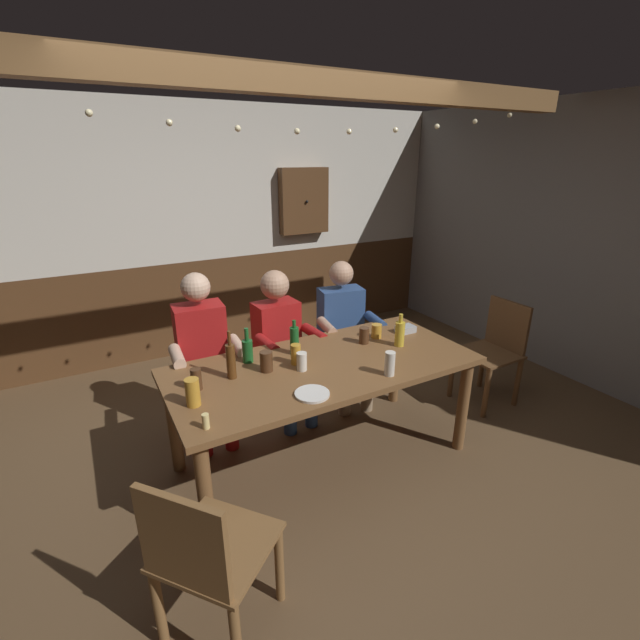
% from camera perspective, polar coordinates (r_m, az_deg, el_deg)
% --- Properties ---
extents(ground_plane, '(6.38, 6.38, 0.00)m').
position_cam_1_polar(ground_plane, '(3.22, 1.27, -18.19)').
color(ground_plane, brown).
extents(back_wall_upper, '(5.32, 0.12, 1.52)m').
position_cam_1_polar(back_wall_upper, '(4.76, -14.14, 16.81)').
color(back_wall_upper, silver).
extents(back_wall_wainscot, '(5.32, 0.12, 0.99)m').
position_cam_1_polar(back_wall_wainscot, '(4.99, -12.89, 2.32)').
color(back_wall_wainscot, brown).
rests_on(back_wall_wainscot, ground_plane).
extents(side_wall_concrete, '(0.12, 4.71, 2.51)m').
position_cam_1_polar(side_wall_concrete, '(4.61, 32.30, 7.93)').
color(side_wall_concrete, gray).
rests_on(side_wall_concrete, ground_plane).
extents(ceiling_beam, '(4.79, 0.14, 0.16)m').
position_cam_1_polar(ceiling_beam, '(2.95, -3.59, 28.55)').
color(ceiling_beam, brown).
extents(dining_table, '(2.00, 0.92, 0.74)m').
position_cam_1_polar(dining_table, '(2.93, 0.48, -7.25)').
color(dining_table, brown).
rests_on(dining_table, ground_plane).
extents(person_0, '(0.51, 0.55, 1.25)m').
position_cam_1_polar(person_0, '(3.30, -14.85, -3.93)').
color(person_0, '#AD1919').
rests_on(person_0, ground_plane).
extents(person_1, '(0.50, 0.55, 1.20)m').
position_cam_1_polar(person_1, '(3.47, -5.00, -2.48)').
color(person_1, '#AD1919').
rests_on(person_1, ground_plane).
extents(person_2, '(0.55, 0.57, 1.20)m').
position_cam_1_polar(person_2, '(3.73, 3.15, -0.88)').
color(person_2, '#2D4C84').
rests_on(person_2, ground_plane).
extents(chair_empty_near_right, '(0.44, 0.44, 0.88)m').
position_cam_1_polar(chair_empty_near_right, '(4.02, 21.70, -3.49)').
color(chair_empty_near_right, brown).
rests_on(chair_empty_near_right, ground_plane).
extents(chair_empty_near_left, '(0.62, 0.62, 0.88)m').
position_cam_1_polar(chair_empty_near_left, '(2.10, -14.53, -27.57)').
color(chair_empty_near_left, brown).
rests_on(chair_empty_near_left, ground_plane).
extents(table_candle, '(0.04, 0.04, 0.08)m').
position_cam_1_polar(table_candle, '(2.30, -14.59, -12.58)').
color(table_candle, '#F9E08C').
rests_on(table_candle, dining_table).
extents(condiment_caddy, '(0.14, 0.10, 0.05)m').
position_cam_1_polar(condiment_caddy, '(3.43, 11.02, -1.17)').
color(condiment_caddy, '#B2B7BC').
rests_on(condiment_caddy, dining_table).
extents(plate_0, '(0.20, 0.20, 0.01)m').
position_cam_1_polar(plate_0, '(2.52, -1.03, -9.55)').
color(plate_0, white).
rests_on(plate_0, dining_table).
extents(bottle_0, '(0.07, 0.07, 0.24)m').
position_cam_1_polar(bottle_0, '(2.91, -9.38, -3.83)').
color(bottle_0, '#195923').
rests_on(bottle_0, dining_table).
extents(bottle_1, '(0.07, 0.07, 0.24)m').
position_cam_1_polar(bottle_1, '(3.16, 10.30, -1.69)').
color(bottle_1, gold).
rests_on(bottle_1, dining_table).
extents(bottle_2, '(0.06, 0.06, 0.31)m').
position_cam_1_polar(bottle_2, '(2.71, -11.47, -5.16)').
color(bottle_2, '#593314').
rests_on(bottle_2, dining_table).
extents(bottle_3, '(0.06, 0.06, 0.24)m').
position_cam_1_polar(bottle_3, '(2.98, -3.34, -2.62)').
color(bottle_3, '#195923').
rests_on(bottle_3, dining_table).
extents(pint_glass_0, '(0.08, 0.08, 0.10)m').
position_cam_1_polar(pint_glass_0, '(3.29, 7.34, -1.42)').
color(pint_glass_0, gold).
rests_on(pint_glass_0, dining_table).
extents(pint_glass_1, '(0.07, 0.07, 0.14)m').
position_cam_1_polar(pint_glass_1, '(2.85, -3.15, -4.46)').
color(pint_glass_1, gold).
rests_on(pint_glass_1, dining_table).
extents(pint_glass_2, '(0.06, 0.06, 0.13)m').
position_cam_1_polar(pint_glass_2, '(2.65, -15.74, -7.39)').
color(pint_glass_2, '#4C2D19').
rests_on(pint_glass_2, dining_table).
extents(pint_glass_3, '(0.08, 0.08, 0.16)m').
position_cam_1_polar(pint_glass_3, '(2.49, -16.17, -8.99)').
color(pint_glass_3, gold).
rests_on(pint_glass_3, dining_table).
extents(pint_glass_4, '(0.08, 0.08, 0.13)m').
position_cam_1_polar(pint_glass_4, '(2.78, -6.97, -5.34)').
color(pint_glass_4, '#4C2D19').
rests_on(pint_glass_4, dining_table).
extents(pint_glass_5, '(0.07, 0.07, 0.12)m').
position_cam_1_polar(pint_glass_5, '(2.78, -2.38, -5.39)').
color(pint_glass_5, white).
rests_on(pint_glass_5, dining_table).
extents(pint_glass_6, '(0.07, 0.07, 0.12)m').
position_cam_1_polar(pint_glass_6, '(3.18, 5.73, -2.00)').
color(pint_glass_6, '#4C2D19').
rests_on(pint_glass_6, dining_table).
extents(pint_glass_7, '(0.06, 0.06, 0.15)m').
position_cam_1_polar(pint_glass_7, '(2.74, 9.03, -5.61)').
color(pint_glass_7, white).
rests_on(pint_glass_7, dining_table).
extents(wall_dart_cabinet, '(0.56, 0.15, 0.70)m').
position_cam_1_polar(wall_dart_cabinet, '(5.02, -2.10, 15.16)').
color(wall_dart_cabinet, brown).
extents(string_lights, '(3.76, 0.04, 0.19)m').
position_cam_1_polar(string_lights, '(2.89, -3.02, 24.48)').
color(string_lights, '#F9EAB2').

